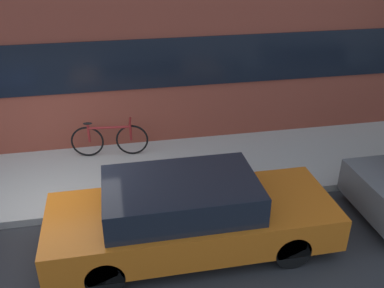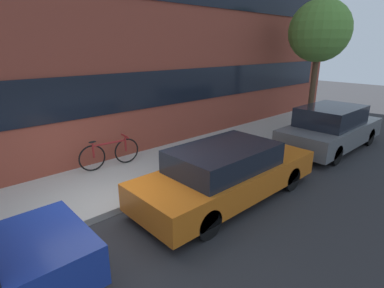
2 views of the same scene
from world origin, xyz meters
TOP-DOWN VIEW (x-y plane):
  - ground_plane at (0.00, 0.00)m, footprint 56.00×56.00m
  - sidewalk_strip at (0.00, 1.31)m, footprint 28.00×2.62m
  - parked_car_orange at (2.28, -1.05)m, footprint 4.55×1.66m
  - bicycle at (1.10, 2.12)m, footprint 1.68×0.44m

SIDE VIEW (x-z plane):
  - ground_plane at x=0.00m, z-range 0.00..0.00m
  - sidewalk_strip at x=0.00m, z-range 0.00..0.15m
  - bicycle at x=1.10m, z-range 0.14..0.96m
  - parked_car_orange at x=2.28m, z-range 0.00..1.27m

